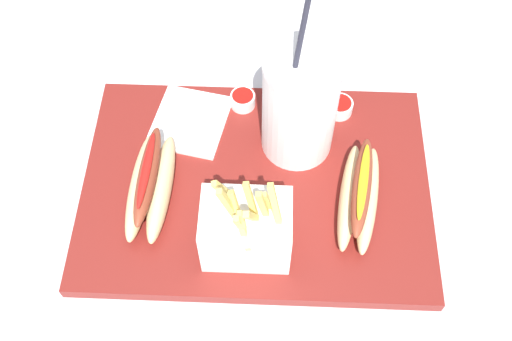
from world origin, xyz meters
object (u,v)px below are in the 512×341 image
Objects in this scene: hot_dog_1 at (150,184)px; ketchup_cup_1 at (243,100)px; soda_cup at (300,105)px; fries_basket at (246,229)px; hot_dog_2 at (359,195)px; ketchup_cup_2 at (340,107)px; napkin_stack at (190,121)px.

hot_dog_1 reaches higher than ketchup_cup_1.
soda_cup is 0.18m from fries_basket.
ketchup_cup_1 is at bearing -45.51° from hot_dog_2.
hot_dog_1 is 0.30m from ketchup_cup_2.
hot_dog_1 is (0.19, 0.09, -0.06)m from soda_cup.
soda_cup is at bearing 140.74° from ketchup_cup_1.
ketchup_cup_1 is at bearing -39.26° from soda_cup.
soda_cup reaches higher than napkin_stack.
soda_cup is at bearing 169.28° from napkin_stack.
napkin_stack is (0.09, -0.20, -0.05)m from fries_basket.
hot_dog_1 is (0.13, -0.07, -0.02)m from fries_basket.
napkin_stack is at bearing 7.51° from ketchup_cup_2.
napkin_stack is at bearing 25.24° from ketchup_cup_1.
fries_basket is 1.04× the size of hot_dog_1.
fries_basket is 0.15m from hot_dog_1.
soda_cup is at bearing -110.76° from fries_basket.
soda_cup is 0.18m from napkin_stack.
hot_dog_1 is at bearing 25.74° from soda_cup.
ketchup_cup_2 is at bearing 177.21° from ketchup_cup_1.
ketchup_cup_1 is (0.08, -0.07, -0.07)m from soda_cup.
fries_basket reaches higher than ketchup_cup_2.
hot_dog_2 is at bearing 134.49° from ketchup_cup_1.
napkin_stack is at bearing -28.45° from hot_dog_2.
fries_basket is at bearing 94.16° from ketchup_cup_1.
hot_dog_1 is at bearing 72.63° from napkin_stack.
soda_cup is 1.49× the size of fries_basket.
hot_dog_2 is 0.27m from napkin_stack.
ketchup_cup_1 reaches higher than napkin_stack.
fries_basket is (0.06, 0.17, -0.04)m from soda_cup.
hot_dog_2 is at bearing 129.48° from soda_cup.
napkin_stack is (0.16, -0.03, -0.08)m from soda_cup.
ketchup_cup_1 is (0.16, -0.16, -0.01)m from hot_dog_2.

